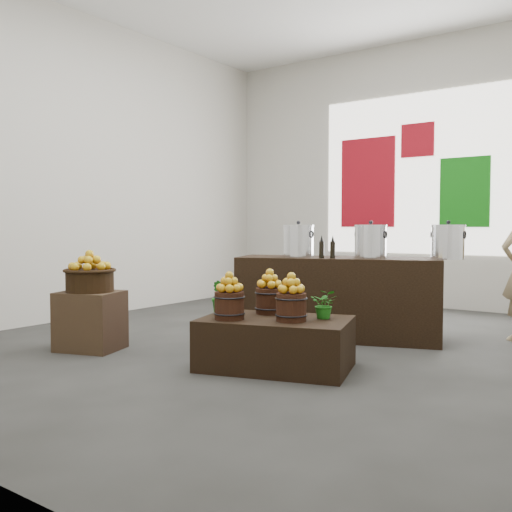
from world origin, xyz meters
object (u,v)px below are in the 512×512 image
Objects in this scene: stock_pot_left at (298,242)px; display_table at (276,343)px; stock_pot_center at (371,242)px; stock_pot_right at (448,243)px; counter at (338,298)px; crate at (90,321)px; wicker_basket at (90,281)px.

display_table is at bearing -66.01° from stock_pot_left.
stock_pot_center is 0.78m from stock_pot_right.
stock_pot_left is (-0.41, -0.15, 0.60)m from counter.
counter is (1.70, 1.94, 0.15)m from crate.
stock_pot_center reaches higher than counter.
stock_pot_right is (2.75, 2.32, 0.36)m from wicker_basket.
wicker_basket is (0.00, 0.00, 0.39)m from crate.
stock_pot_center is (0.13, 1.61, 0.83)m from display_table.
crate is 1.73× the size of stock_pot_center.
stock_pot_right is (2.75, 2.32, 0.76)m from crate.
crate is 1.94m from display_table.
stock_pot_right is (1.47, 0.53, 0.00)m from stock_pot_left.
counter is 1.27m from stock_pot_right.
stock_pot_center reaches higher than crate.
wicker_basket is 2.91m from stock_pot_center.
display_table is 3.76× the size of stock_pot_right.
stock_pot_center is at bearing 19.67° from stock_pot_left.
stock_pot_right is at bearing 19.67° from stock_pot_center.
stock_pot_center is at bearing -0.00° from counter.
stock_pot_left reaches higher than counter.
counter reaches higher than crate.
display_table is 3.76× the size of stock_pot_center.
counter is (-0.19, 1.50, 0.22)m from display_table.
stock_pot_center is 1.00× the size of stock_pot_right.
stock_pot_left is 1.00× the size of stock_pot_right.
counter is at bearing 19.67° from stock_pot_left.
stock_pot_right is at bearing 40.15° from crate.
display_table is at bearing -114.82° from stock_pot_right.
crate is 2.33m from stock_pot_left.
wicker_basket is at bearing -150.78° from counter.
stock_pot_center and stock_pot_right have the same top height.
wicker_basket is 1.39× the size of stock_pot_right.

